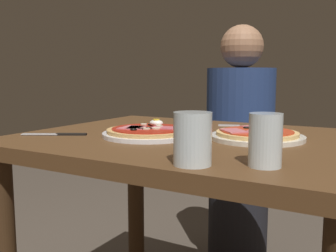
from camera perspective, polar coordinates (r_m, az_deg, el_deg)
dining_table at (r=1.17m, az=3.83°, el=-8.28°), size 1.00×0.79×0.77m
pizza_foreground at (r=1.14m, az=-2.87°, el=-0.91°), size 0.27×0.27×0.05m
pizza_across_left at (r=1.11m, az=13.02°, el=-1.33°), size 0.26×0.26×0.03m
water_glass_near at (r=0.77m, az=3.65°, el=-2.43°), size 0.08×0.08×0.11m
water_glass_far at (r=0.78m, az=14.19°, el=-2.56°), size 0.07×0.07×0.11m
fork at (r=1.38m, az=10.20°, el=0.06°), size 0.15×0.07×0.00m
knife at (r=1.20m, az=-15.85°, el=-1.17°), size 0.18×0.11×0.01m
diner_person at (r=1.90m, az=10.49°, el=-4.36°), size 0.32×0.32×1.18m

